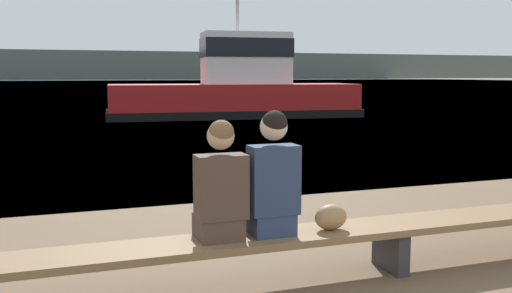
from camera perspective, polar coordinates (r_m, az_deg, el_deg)
The scene contains 7 objects.
water_surface at distance 127.63m, azimuth -18.48°, elevation 6.11°, with size 240.00×240.00×0.00m, color #5684A3.
far_shoreline at distance 199.13m, azimuth -18.98°, elevation 7.72°, with size 600.00×12.00×9.36m, color #4C4C42.
bench_main at distance 5.39m, azimuth 13.36°, elevation -8.15°, with size 8.97×0.53×0.44m.
person_left at distance 4.62m, azimuth -3.60°, elevation -4.10°, with size 0.41×0.41×0.99m.
person_right at distance 4.75m, azimuth 1.67°, elevation -3.31°, with size 0.41×0.41×1.05m.
shopping_bag at distance 5.02m, azimuth 7.49°, elevation -7.02°, with size 0.29×0.19×0.22m.
tugboat_red at distance 23.75m, azimuth -1.89°, elevation 5.61°, with size 10.58×3.97×6.40m.
Camera 1 is at (-2.68, -1.16, 1.79)m, focal length 40.00 mm.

